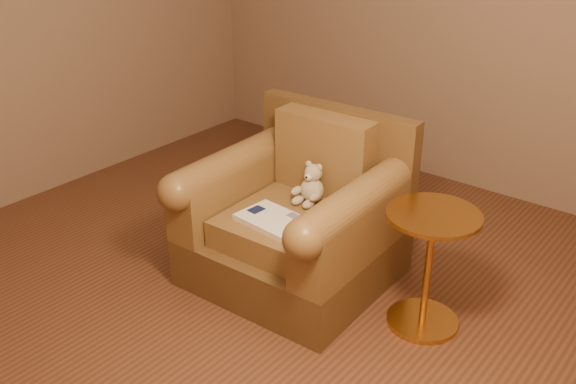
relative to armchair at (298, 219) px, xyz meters
The scene contains 5 objects.
floor 0.45m from the armchair, 113.89° to the right, with size 4.00×4.00×0.00m, color brown.
armchair is the anchor object (origin of this frame).
teddy_bear 0.19m from the armchair, 77.57° to the left, with size 0.17×0.19×0.23m.
guidebook 0.26m from the armchair, 81.19° to the right, with size 0.43×0.28×0.03m.
side_table 0.79m from the armchair, ahead, with size 0.46×0.46×0.64m.
Camera 1 is at (2.04, -2.23, 2.05)m, focal length 40.00 mm.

